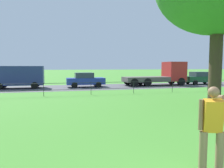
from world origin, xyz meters
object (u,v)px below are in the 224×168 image
car_blue_left (85,80)px  car_dark_green_far_left (200,78)px  person_thrower (212,127)px  panel_van_center (18,76)px  flatbed_truck_far_right (163,75)px

car_blue_left → car_dark_green_far_left: (14.31, 0.21, 0.00)m
person_thrower → car_dark_green_far_left: size_ratio=0.44×
panel_van_center → flatbed_truck_far_right: 15.92m
person_thrower → flatbed_truck_far_right: 21.14m
flatbed_truck_far_right → car_dark_green_far_left: 5.14m
flatbed_truck_far_right → car_dark_green_far_left: (5.12, 0.02, -0.44)m
person_thrower → car_blue_left: 18.95m
flatbed_truck_far_right → car_dark_green_far_left: bearing=0.3°
car_dark_green_far_left → panel_van_center: bearing=179.8°
person_thrower → car_dark_green_far_left: person_thrower is taller
car_blue_left → flatbed_truck_far_right: bearing=1.1°
person_thrower → flatbed_truck_far_right: size_ratio=0.24×
car_blue_left → car_dark_green_far_left: bearing=0.8°
car_blue_left → flatbed_truck_far_right: 9.21m
car_blue_left → flatbed_truck_far_right: size_ratio=0.55×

